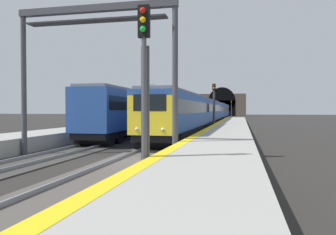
{
  "coord_description": "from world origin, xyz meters",
  "views": [
    {
      "loc": [
        -14.82,
        -5.03,
        2.47
      ],
      "look_at": [
        10.33,
        0.57,
        1.86
      ],
      "focal_mm": 35.47,
      "sensor_mm": 36.0,
      "label": 1
    }
  ],
  "objects_px": {
    "railway_signal_mid": "(214,103)",
    "overhead_signal_gantry": "(95,44)",
    "catenary_mast_near": "(142,102)",
    "railway_signal_near": "(144,78)",
    "train_adjacent_platform": "(174,110)",
    "train_main_approaching": "(211,111)",
    "railway_signal_far": "(231,107)"
  },
  "relations": [
    {
      "from": "railway_signal_mid",
      "to": "overhead_signal_gantry",
      "type": "relative_size",
      "value": 0.63
    },
    {
      "from": "overhead_signal_gantry",
      "to": "catenary_mast_near",
      "type": "distance_m",
      "value": 36.49
    },
    {
      "from": "railway_signal_near",
      "to": "catenary_mast_near",
      "type": "height_order",
      "value": "catenary_mast_near"
    },
    {
      "from": "train_adjacent_platform",
      "to": "catenary_mast_near",
      "type": "xyz_separation_m",
      "value": [
        3.89,
        5.99,
        1.3
      ]
    },
    {
      "from": "catenary_mast_near",
      "to": "train_main_approaching",
      "type": "bearing_deg",
      "value": -65.48
    },
    {
      "from": "railway_signal_mid",
      "to": "catenary_mast_near",
      "type": "bearing_deg",
      "value": -135.62
    },
    {
      "from": "train_adjacent_platform",
      "to": "railway_signal_far",
      "type": "xyz_separation_m",
      "value": [
        57.93,
        -6.58,
        0.88
      ]
    },
    {
      "from": "railway_signal_mid",
      "to": "catenary_mast_near",
      "type": "height_order",
      "value": "catenary_mast_near"
    },
    {
      "from": "train_main_approaching",
      "to": "catenary_mast_near",
      "type": "height_order",
      "value": "catenary_mast_near"
    },
    {
      "from": "catenary_mast_near",
      "to": "railway_signal_far",
      "type": "bearing_deg",
      "value": -13.09
    },
    {
      "from": "railway_signal_far",
      "to": "catenary_mast_near",
      "type": "distance_m",
      "value": 55.48
    },
    {
      "from": "train_adjacent_platform",
      "to": "overhead_signal_gantry",
      "type": "xyz_separation_m",
      "value": [
        -31.57,
        -2.34,
        3.48
      ]
    },
    {
      "from": "train_adjacent_platform",
      "to": "railway_signal_far",
      "type": "height_order",
      "value": "railway_signal_far"
    },
    {
      "from": "railway_signal_mid",
      "to": "catenary_mast_near",
      "type": "distance_m",
      "value": 17.98
    },
    {
      "from": "railway_signal_near",
      "to": "overhead_signal_gantry",
      "type": "bearing_deg",
      "value": -141.96
    },
    {
      "from": "railway_signal_mid",
      "to": "railway_signal_far",
      "type": "relative_size",
      "value": 1.02
    },
    {
      "from": "railway_signal_near",
      "to": "catenary_mast_near",
      "type": "relative_size",
      "value": 0.83
    },
    {
      "from": "overhead_signal_gantry",
      "to": "catenary_mast_near",
      "type": "xyz_separation_m",
      "value": [
        35.46,
        8.33,
        -2.18
      ]
    },
    {
      "from": "railway_signal_near",
      "to": "catenary_mast_near",
      "type": "xyz_separation_m",
      "value": [
        40.88,
        12.57,
        0.15
      ]
    },
    {
      "from": "train_adjacent_platform",
      "to": "overhead_signal_gantry",
      "type": "relative_size",
      "value": 6.58
    },
    {
      "from": "train_main_approaching",
      "to": "railway_signal_mid",
      "type": "xyz_separation_m",
      "value": [
        -17.71,
        -1.9,
        0.96
      ]
    },
    {
      "from": "train_main_approaching",
      "to": "overhead_signal_gantry",
      "type": "height_order",
      "value": "overhead_signal_gantry"
    },
    {
      "from": "overhead_signal_gantry",
      "to": "catenary_mast_near",
      "type": "relative_size",
      "value": 1.22
    },
    {
      "from": "catenary_mast_near",
      "to": "train_adjacent_platform",
      "type": "bearing_deg",
      "value": -122.97
    },
    {
      "from": "train_adjacent_platform",
      "to": "catenary_mast_near",
      "type": "relative_size",
      "value": 8.03
    },
    {
      "from": "railway_signal_near",
      "to": "train_adjacent_platform",
      "type": "bearing_deg",
      "value": -169.92
    },
    {
      "from": "railway_signal_near",
      "to": "railway_signal_mid",
      "type": "distance_m",
      "value": 28.03
    },
    {
      "from": "train_adjacent_platform",
      "to": "railway_signal_near",
      "type": "height_order",
      "value": "railway_signal_near"
    },
    {
      "from": "railway_signal_near",
      "to": "railway_signal_mid",
      "type": "relative_size",
      "value": 1.08
    },
    {
      "from": "railway_signal_mid",
      "to": "catenary_mast_near",
      "type": "relative_size",
      "value": 0.77
    },
    {
      "from": "train_main_approaching",
      "to": "railway_signal_near",
      "type": "distance_m",
      "value": 45.8
    },
    {
      "from": "railway_signal_far",
      "to": "catenary_mast_near",
      "type": "xyz_separation_m",
      "value": [
        -54.04,
        12.57,
        0.42
      ]
    }
  ]
}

